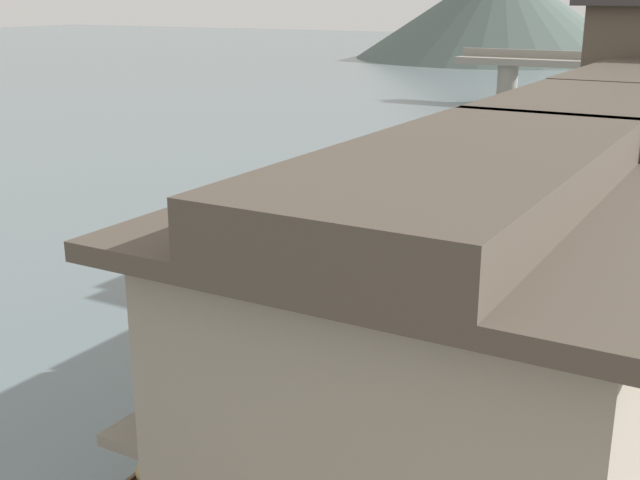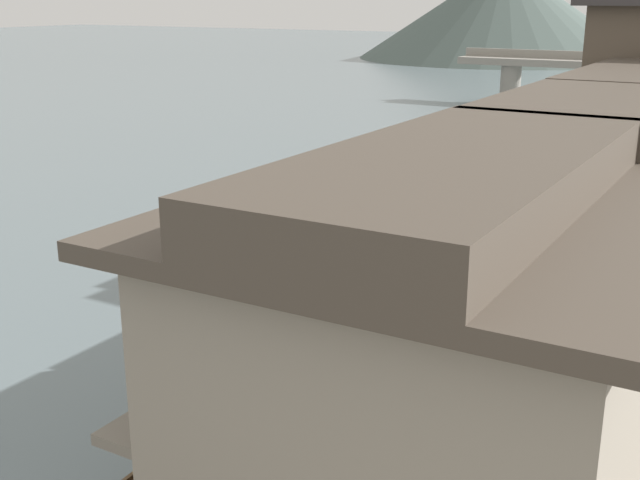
{
  "view_description": "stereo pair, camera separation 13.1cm",
  "coord_description": "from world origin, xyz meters",
  "px_view_note": "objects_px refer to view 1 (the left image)",
  "views": [
    {
      "loc": [
        14.84,
        -5.21,
        8.97
      ],
      "look_at": [
        2.78,
        15.69,
        1.67
      ],
      "focal_mm": 45.13,
      "sensor_mm": 36.0,
      "label": 1
    },
    {
      "loc": [
        14.95,
        -5.15,
        8.97
      ],
      "look_at": [
        2.78,
        15.69,
        1.67
      ],
      "focal_mm": 45.13,
      "sensor_mm": 36.0,
      "label": 2
    }
  ],
  "objects_px": {
    "house_waterfront_tall": "(629,178)",
    "stone_bridge": "(589,72)",
    "boat_moored_nearest": "(165,474)",
    "boat_moored_far": "(620,132)",
    "house_waterfront_nearest": "(454,362)",
    "boat_moored_third": "(582,150)",
    "house_waterfront_second": "(573,242)",
    "boat_moored_second": "(370,176)"
  },
  "relations": [
    {
      "from": "boat_moored_third",
      "to": "house_waterfront_nearest",
      "type": "bearing_deg",
      "value": -80.42
    },
    {
      "from": "boat_moored_third",
      "to": "house_waterfront_tall",
      "type": "xyz_separation_m",
      "value": [
        6.5,
        -24.48,
        3.67
      ]
    },
    {
      "from": "boat_moored_second",
      "to": "boat_moored_far",
      "type": "relative_size",
      "value": 1.44
    },
    {
      "from": "boat_moored_nearest",
      "to": "house_waterfront_second",
      "type": "bearing_deg",
      "value": 50.66
    },
    {
      "from": "boat_moored_second",
      "to": "house_waterfront_nearest",
      "type": "bearing_deg",
      "value": -61.18
    },
    {
      "from": "boat_moored_second",
      "to": "stone_bridge",
      "type": "bearing_deg",
      "value": 84.84
    },
    {
      "from": "boat_moored_far",
      "to": "house_waterfront_nearest",
      "type": "xyz_separation_m",
      "value": [
        5.92,
        -47.23,
        3.72
      ]
    },
    {
      "from": "boat_moored_nearest",
      "to": "boat_moored_third",
      "type": "height_order",
      "value": "boat_moored_third"
    },
    {
      "from": "stone_bridge",
      "to": "boat_moored_nearest",
      "type": "bearing_deg",
      "value": -84.8
    },
    {
      "from": "boat_moored_third",
      "to": "house_waterfront_tall",
      "type": "height_order",
      "value": "house_waterfront_tall"
    },
    {
      "from": "boat_moored_nearest",
      "to": "house_waterfront_nearest",
      "type": "relative_size",
      "value": 0.64
    },
    {
      "from": "boat_moored_nearest",
      "to": "boat_moored_far",
      "type": "distance_m",
      "value": 47.3
    },
    {
      "from": "boat_moored_nearest",
      "to": "house_waterfront_tall",
      "type": "bearing_deg",
      "value": 68.82
    },
    {
      "from": "boat_moored_third",
      "to": "boat_moored_far",
      "type": "bearing_deg",
      "value": 85.64
    },
    {
      "from": "boat_moored_far",
      "to": "house_waterfront_second",
      "type": "xyz_separation_m",
      "value": [
        6.0,
        -40.31,
        3.73
      ]
    },
    {
      "from": "boat_moored_nearest",
      "to": "boat_moored_far",
      "type": "bearing_deg",
      "value": 90.32
    },
    {
      "from": "house_waterfront_second",
      "to": "house_waterfront_tall",
      "type": "height_order",
      "value": "same"
    },
    {
      "from": "boat_moored_nearest",
      "to": "boat_moored_far",
      "type": "height_order",
      "value": "boat_moored_nearest"
    },
    {
      "from": "boat_moored_far",
      "to": "boat_moored_nearest",
      "type": "bearing_deg",
      "value": -89.68
    },
    {
      "from": "house_waterfront_tall",
      "to": "boat_moored_second",
      "type": "bearing_deg",
      "value": 140.66
    },
    {
      "from": "boat_moored_nearest",
      "to": "boat_moored_second",
      "type": "distance_m",
      "value": 27.57
    },
    {
      "from": "boat_moored_second",
      "to": "boat_moored_nearest",
      "type": "bearing_deg",
      "value": -71.6
    },
    {
      "from": "house_waterfront_tall",
      "to": "house_waterfront_nearest",
      "type": "bearing_deg",
      "value": -89.77
    },
    {
      "from": "house_waterfront_tall",
      "to": "stone_bridge",
      "type": "distance_m",
      "value": 47.9
    },
    {
      "from": "boat_moored_nearest",
      "to": "boat_moored_third",
      "type": "distance_m",
      "value": 38.93
    },
    {
      "from": "boat_moored_nearest",
      "to": "house_waterfront_tall",
      "type": "xyz_separation_m",
      "value": [
        5.6,
        14.44,
        3.67
      ]
    },
    {
      "from": "boat_moored_third",
      "to": "house_waterfront_second",
      "type": "xyz_separation_m",
      "value": [
        6.64,
        -31.93,
        3.68
      ]
    },
    {
      "from": "boat_moored_far",
      "to": "stone_bridge",
      "type": "height_order",
      "value": "stone_bridge"
    },
    {
      "from": "boat_moored_third",
      "to": "stone_bridge",
      "type": "height_order",
      "value": "stone_bridge"
    },
    {
      "from": "stone_bridge",
      "to": "house_waterfront_nearest",
      "type": "bearing_deg",
      "value": -79.58
    },
    {
      "from": "boat_moored_third",
      "to": "house_waterfront_tall",
      "type": "relative_size",
      "value": 0.68
    },
    {
      "from": "house_waterfront_nearest",
      "to": "boat_moored_third",
      "type": "bearing_deg",
      "value": 99.58
    },
    {
      "from": "boat_moored_second",
      "to": "boat_moored_far",
      "type": "bearing_deg",
      "value": 68.24
    },
    {
      "from": "house_waterfront_nearest",
      "to": "house_waterfront_tall",
      "type": "bearing_deg",
      "value": 90.23
    },
    {
      "from": "boat_moored_nearest",
      "to": "boat_moored_far",
      "type": "xyz_separation_m",
      "value": [
        -0.26,
        47.3,
        -0.05
      ]
    },
    {
      "from": "house_waterfront_tall",
      "to": "stone_bridge",
      "type": "xyz_separation_m",
      "value": [
        -11.15,
        46.58,
        -0.98
      ]
    },
    {
      "from": "boat_moored_nearest",
      "to": "boat_moored_second",
      "type": "xyz_separation_m",
      "value": [
        -8.7,
        26.16,
        -0.07
      ]
    },
    {
      "from": "house_waterfront_second",
      "to": "boat_moored_far",
      "type": "bearing_deg",
      "value": 98.46
    },
    {
      "from": "boat_moored_far",
      "to": "house_waterfront_tall",
      "type": "height_order",
      "value": "house_waterfront_tall"
    },
    {
      "from": "boat_moored_third",
      "to": "house_waterfront_nearest",
      "type": "distance_m",
      "value": 39.57
    },
    {
      "from": "boat_moored_far",
      "to": "house_waterfront_tall",
      "type": "bearing_deg",
      "value": -79.89
    },
    {
      "from": "house_waterfront_nearest",
      "to": "house_waterfront_second",
      "type": "bearing_deg",
      "value": 89.35
    }
  ]
}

